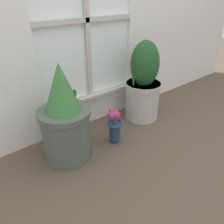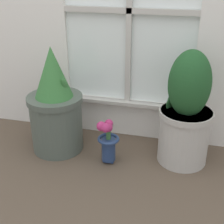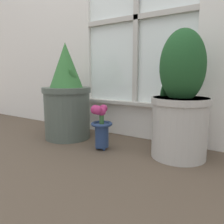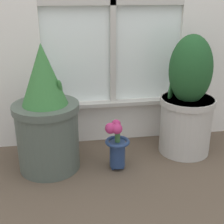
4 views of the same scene
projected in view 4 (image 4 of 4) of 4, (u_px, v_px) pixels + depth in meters
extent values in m
plane|color=brown|center=(127.00, 177.00, 1.72)|extent=(10.00, 10.00, 0.00)
cube|color=silver|center=(113.00, 119.00, 2.13)|extent=(0.88, 0.05, 0.28)
cube|color=white|center=(112.00, 2.00, 1.86)|extent=(0.88, 0.02, 1.23)
cube|color=#BCB7AD|center=(113.00, 2.00, 1.84)|extent=(0.04, 0.02, 1.23)
cube|color=#BCB7AD|center=(113.00, 2.00, 1.84)|extent=(0.88, 0.02, 0.04)
cube|color=#BCB7AD|center=(114.00, 104.00, 2.04)|extent=(0.94, 0.06, 0.02)
cylinder|color=#4C564C|center=(48.00, 136.00, 1.75)|extent=(0.34, 0.34, 0.39)
cylinder|color=#4C564C|center=(46.00, 107.00, 1.69)|extent=(0.36, 0.36, 0.04)
cylinder|color=#38281E|center=(45.00, 105.00, 1.68)|extent=(0.32, 0.32, 0.01)
cone|color=#387538|center=(43.00, 74.00, 1.62)|extent=(0.24, 0.24, 0.33)
ellipsoid|color=#387538|center=(60.00, 89.00, 1.66)|extent=(0.04, 0.12, 0.14)
cylinder|color=#B7B2A8|center=(185.00, 125.00, 1.94)|extent=(0.31, 0.31, 0.36)
cylinder|color=#B7B2A8|center=(188.00, 101.00, 1.88)|extent=(0.33, 0.33, 0.04)
cylinder|color=#38281E|center=(188.00, 99.00, 1.88)|extent=(0.29, 0.29, 0.01)
ellipsoid|color=#1E4C23|center=(191.00, 70.00, 1.81)|extent=(0.25, 0.25, 0.41)
ellipsoid|color=#1E4C23|center=(174.00, 81.00, 1.89)|extent=(0.16, 0.18, 0.26)
sphere|color=navy|center=(116.00, 164.00, 1.83)|extent=(0.02, 0.02, 0.02)
sphere|color=navy|center=(113.00, 168.00, 1.78)|extent=(0.02, 0.02, 0.02)
sphere|color=navy|center=(123.00, 168.00, 1.79)|extent=(0.02, 0.02, 0.02)
cylinder|color=navy|center=(117.00, 154.00, 1.77)|extent=(0.09, 0.09, 0.15)
torus|color=navy|center=(117.00, 142.00, 1.74)|extent=(0.14, 0.14, 0.02)
cylinder|color=#386633|center=(118.00, 135.00, 1.73)|extent=(0.03, 0.03, 0.08)
sphere|color=#B22D66|center=(118.00, 129.00, 1.71)|extent=(0.06, 0.06, 0.06)
sphere|color=#B22D66|center=(116.00, 124.00, 1.73)|extent=(0.05, 0.05, 0.05)
sphere|color=#B22D66|center=(111.00, 128.00, 1.69)|extent=(0.06, 0.06, 0.06)
sphere|color=#B22D66|center=(117.00, 129.00, 1.68)|extent=(0.06, 0.06, 0.06)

